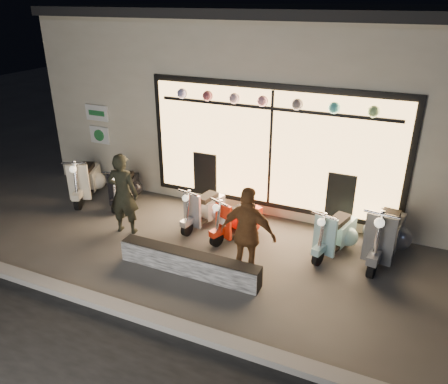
{
  "coord_description": "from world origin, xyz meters",
  "views": [
    {
      "loc": [
        3.38,
        -6.23,
        4.43
      ],
      "look_at": [
        0.34,
        0.6,
        1.05
      ],
      "focal_mm": 35.0,
      "sensor_mm": 36.0,
      "label": 1
    }
  ],
  "objects_px": {
    "graffiti_barrier": "(189,263)",
    "scooter_silver": "(206,207)",
    "woman": "(248,234)",
    "scooter_red": "(241,219)",
    "man": "(123,194)"
  },
  "relations": [
    {
      "from": "man",
      "to": "woman",
      "type": "bearing_deg",
      "value": 160.69
    },
    {
      "from": "scooter_silver",
      "to": "woman",
      "type": "height_order",
      "value": "woman"
    },
    {
      "from": "graffiti_barrier",
      "to": "woman",
      "type": "relative_size",
      "value": 1.57
    },
    {
      "from": "scooter_silver",
      "to": "woman",
      "type": "bearing_deg",
      "value": -33.66
    },
    {
      "from": "scooter_red",
      "to": "man",
      "type": "relative_size",
      "value": 0.73
    },
    {
      "from": "graffiti_barrier",
      "to": "man",
      "type": "distance_m",
      "value": 2.12
    },
    {
      "from": "graffiti_barrier",
      "to": "scooter_red",
      "type": "relative_size",
      "value": 2.12
    },
    {
      "from": "man",
      "to": "woman",
      "type": "xyz_separation_m",
      "value": [
        2.82,
        -0.46,
        -0.01
      ]
    },
    {
      "from": "scooter_silver",
      "to": "woman",
      "type": "distance_m",
      "value": 2.13
    },
    {
      "from": "man",
      "to": "graffiti_barrier",
      "type": "bearing_deg",
      "value": 147.29
    },
    {
      "from": "graffiti_barrier",
      "to": "woman",
      "type": "xyz_separation_m",
      "value": [
        0.95,
        0.32,
        0.63
      ]
    },
    {
      "from": "woman",
      "to": "scooter_silver",
      "type": "bearing_deg",
      "value": -43.84
    },
    {
      "from": "scooter_red",
      "to": "graffiti_barrier",
      "type": "bearing_deg",
      "value": -77.94
    },
    {
      "from": "scooter_red",
      "to": "woman",
      "type": "bearing_deg",
      "value": -40.17
    },
    {
      "from": "graffiti_barrier",
      "to": "scooter_silver",
      "type": "bearing_deg",
      "value": 106.81
    }
  ]
}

